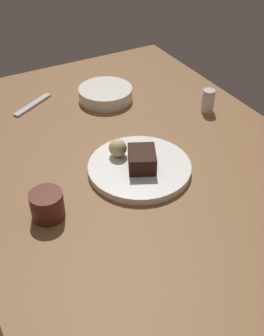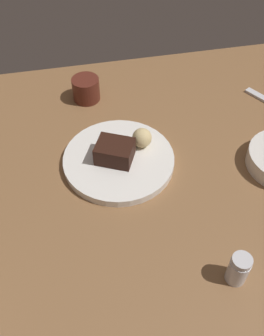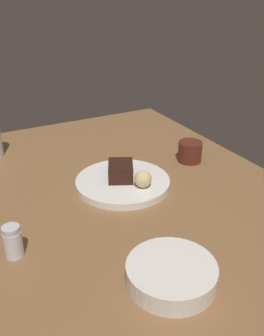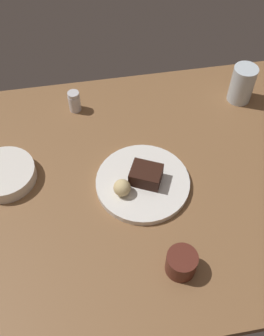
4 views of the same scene
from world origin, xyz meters
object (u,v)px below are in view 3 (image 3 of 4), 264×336
bread_roll (142,178)px  dessert_plate (123,182)px  chocolate_cake_slice (121,171)px  side_bowl (171,274)px  salt_shaker (13,241)px  coffee_cup (190,152)px

bread_roll → dessert_plate: bearing=26.6°
chocolate_cake_slice → side_bowl: (-36.45, 8.13, -2.08)cm
chocolate_cake_slice → salt_shaker: size_ratio=1.17×
dessert_plate → salt_shaker: 34.87cm
chocolate_cake_slice → salt_shaker: 35.01cm
bread_roll → side_bowl: (-30.17, 11.03, -2.14)cm
dessert_plate → chocolate_cake_slice: 3.17cm
side_bowl → salt_shaker: bearing=48.3°
coffee_cup → chocolate_cake_slice: bearing=97.5°
coffee_cup → dessert_plate: bearing=99.5°
chocolate_cake_slice → side_bowl: chocolate_cake_slice is taller
salt_shaker → dessert_plate: bearing=-64.3°
bread_roll → coffee_cup: (9.52, -21.65, -0.98)cm
dessert_plate → bread_roll: size_ratio=5.59×
coffee_cup → salt_shaker: bearing=109.0°
dessert_plate → salt_shaker: bearing=115.7°
salt_shaker → chocolate_cake_slice: bearing=-63.0°
chocolate_cake_slice → coffee_cup: 24.77cm
salt_shaker → side_bowl: (-20.55, -23.05, -1.42)cm
salt_shaker → side_bowl: size_ratio=0.41×
dessert_plate → coffee_cup: bearing=-80.5°
side_bowl → coffee_cup: (39.69, -32.68, 1.16)cm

